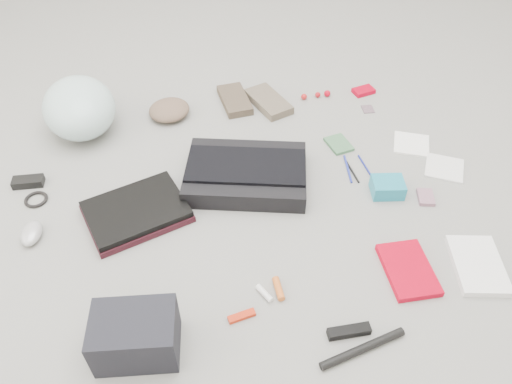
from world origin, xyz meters
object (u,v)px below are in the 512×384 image
object	(u,v)px
laptop	(136,209)
accordion_wallet	(387,187)
messenger_bag	(246,174)
camera_bag	(136,335)
bike_helmet	(79,108)
book_red	(408,270)

from	to	relation	value
laptop	accordion_wallet	world-z (taller)	accordion_wallet
messenger_bag	camera_bag	distance (m)	0.72
messenger_bag	bike_helmet	distance (m)	0.74
laptop	camera_bag	bearing A→B (deg)	-109.03
accordion_wallet	laptop	bearing A→B (deg)	-174.44
bike_helmet	camera_bag	bearing A→B (deg)	-89.48
camera_bag	accordion_wallet	bearing A→B (deg)	33.53
messenger_bag	laptop	bearing A→B (deg)	-151.71
bike_helmet	book_red	distance (m)	1.38
accordion_wallet	bike_helmet	bearing A→B (deg)	160.52
camera_bag	accordion_wallet	size ratio (longest dim) A/B	1.97
camera_bag	accordion_wallet	world-z (taller)	camera_bag
book_red	accordion_wallet	size ratio (longest dim) A/B	1.88
bike_helmet	book_red	world-z (taller)	bike_helmet
laptop	camera_bag	xyz separation A→B (m)	(-0.05, -0.50, 0.04)
laptop	camera_bag	size ratio (longest dim) A/B	1.47
book_red	messenger_bag	bearing A→B (deg)	131.70
camera_bag	laptop	bearing A→B (deg)	96.28
bike_helmet	laptop	bearing A→B (deg)	-79.67
messenger_bag	camera_bag	xyz separation A→B (m)	(-0.46, -0.56, 0.04)
laptop	book_red	world-z (taller)	laptop
messenger_bag	book_red	size ratio (longest dim) A/B	2.06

